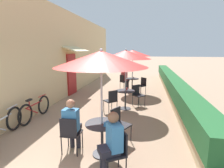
{
  "coord_description": "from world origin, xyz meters",
  "views": [
    {
      "loc": [
        1.47,
        -1.94,
        2.32
      ],
      "look_at": [
        0.15,
        4.62,
        1.0
      ],
      "focal_mm": 28.0,
      "sensor_mm": 36.0,
      "label": 1
    }
  ],
  "objects": [
    {
      "name": "planter_hedge",
      "position": [
        2.75,
        7.16,
        0.54
      ],
      "size": [
        0.6,
        13.52,
        1.01
      ],
      "color": "tan",
      "rests_on": "ground_plane"
    },
    {
      "name": "patio_table_near",
      "position": [
        0.55,
        1.51,
        0.53
      ],
      "size": [
        0.73,
        0.73,
        0.75
      ],
      "color": "#28282D",
      "rests_on": "ground_plane"
    },
    {
      "name": "cafe_chair_far_left",
      "position": [
        0.13,
        8.11,
        0.52
      ],
      "size": [
        0.57,
        0.57,
        0.87
      ],
      "rotation": [
        0.0,
        0.0,
        5.5
      ],
      "color": "black",
      "rests_on": "ground_plane"
    },
    {
      "name": "patio_umbrella_near",
      "position": [
        0.55,
        1.51,
        2.14
      ],
      "size": [
        1.9,
        1.9,
        2.35
      ],
      "color": "#B7B7BC",
      "rests_on": "ground_plane"
    },
    {
      "name": "cafe_facade_wall",
      "position": [
        -2.54,
        7.12,
        2.09
      ],
      "size": [
        0.98,
        14.52,
        4.2
      ],
      "color": "#D6B784",
      "rests_on": "ground_plane"
    },
    {
      "name": "patio_table_far",
      "position": [
        0.69,
        7.67,
        0.53
      ],
      "size": [
        0.73,
        0.73,
        0.75
      ],
      "color": "#28282D",
      "rests_on": "ground_plane"
    },
    {
      "name": "seated_patron_near_left",
      "position": [
        -0.15,
        1.52,
        0.69
      ],
      "size": [
        0.35,
        0.41,
        1.25
      ],
      "rotation": [
        0.0,
        0.0,
        6.31
      ],
      "color": "#23232D",
      "rests_on": "ground_plane"
    },
    {
      "name": "seated_patron_near_right",
      "position": [
        0.89,
        0.89,
        0.69
      ],
      "size": [
        0.51,
        0.48,
        1.25
      ],
      "rotation": [
        0.0,
        0.0,
        8.4
      ],
      "color": "#23232D",
      "rests_on": "ground_plane"
    },
    {
      "name": "seated_patron_far_left",
      "position": [
        0.21,
        8.19,
        0.69
      ],
      "size": [
        0.51,
        0.51,
        1.25
      ],
      "rotation": [
        0.0,
        0.0,
        5.5
      ],
      "color": "#23232D",
      "rests_on": "ground_plane"
    },
    {
      "name": "cafe_chair_mid_left",
      "position": [
        1.13,
        5.23,
        0.52
      ],
      "size": [
        0.57,
        0.57,
        0.87
      ],
      "rotation": [
        0.0,
        0.0,
        3.92
      ],
      "color": "black",
      "rests_on": "ground_plane"
    },
    {
      "name": "cafe_chair_near_right",
      "position": [
        0.99,
        0.94,
        0.52
      ],
      "size": [
        0.55,
        0.55,
        0.87
      ],
      "rotation": [
        0.0,
        0.0,
        8.4
      ],
      "color": "black",
      "rests_on": "ground_plane"
    },
    {
      "name": "cafe_chair_mid_right",
      "position": [
        0.23,
        4.12,
        0.52
      ],
      "size": [
        0.57,
        0.57,
        0.87
      ],
      "rotation": [
        0.0,
        0.0,
        7.06
      ],
      "color": "black",
      "rests_on": "ground_plane"
    },
    {
      "name": "coffee_cup_near",
      "position": [
        0.66,
        1.37,
        0.79
      ],
      "size": [
        0.07,
        0.07,
        0.09
      ],
      "color": "teal",
      "rests_on": "patio_table_near"
    },
    {
      "name": "bicycle_leaning",
      "position": [
        -2.2,
        1.67,
        0.37
      ],
      "size": [
        0.29,
        1.73,
        0.8
      ],
      "rotation": [
        0.0,
        0.0,
        0.13
      ],
      "color": "black",
      "rests_on": "ground_plane"
    },
    {
      "name": "patio_umbrella_mid",
      "position": [
        0.68,
        4.67,
        2.14
      ],
      "size": [
        1.9,
        1.9,
        2.35
      ],
      "color": "#B7B7BC",
      "rests_on": "ground_plane"
    },
    {
      "name": "bicycle_second",
      "position": [
        -2.18,
        3.04,
        0.36
      ],
      "size": [
        0.11,
        1.71,
        0.77
      ],
      "rotation": [
        0.0,
        0.0,
        0.02
      ],
      "color": "black",
      "rests_on": "ground_plane"
    },
    {
      "name": "cafe_chair_near_back",
      "position": [
        0.82,
        2.16,
        0.52
      ],
      "size": [
        0.54,
        0.54,
        0.87
      ],
      "rotation": [
        0.0,
        0.0,
        10.5
      ],
      "color": "black",
      "rests_on": "ground_plane"
    },
    {
      "name": "patio_table_mid",
      "position": [
        0.68,
        4.67,
        0.53
      ],
      "size": [
        0.73,
        0.73,
        0.75
      ],
      "color": "#28282D",
      "rests_on": "ground_plane"
    },
    {
      "name": "patio_umbrella_far",
      "position": [
        0.69,
        7.67,
        2.14
      ],
      "size": [
        1.9,
        1.9,
        2.35
      ],
      "color": "#B7B7BC",
      "rests_on": "ground_plane"
    },
    {
      "name": "cafe_chair_near_left",
      "position": [
        -0.15,
        1.41,
        0.52
      ],
      "size": [
        0.41,
        0.41,
        0.87
      ],
      "rotation": [
        0.0,
        0.0,
        6.31
      ],
      "color": "black",
      "rests_on": "ground_plane"
    },
    {
      "name": "coffee_cup_mid",
      "position": [
        0.71,
        4.8,
        0.79
      ],
      "size": [
        0.07,
        0.07,
        0.09
      ],
      "color": "#B73D3D",
      "rests_on": "patio_table_mid"
    },
    {
      "name": "coffee_cup_far",
      "position": [
        0.77,
        7.65,
        0.79
      ],
      "size": [
        0.07,
        0.07,
        0.09
      ],
      "color": "white",
      "rests_on": "patio_table_far"
    },
    {
      "name": "cafe_chair_far_right",
      "position": [
        1.24,
        7.23,
        0.52
      ],
      "size": [
        0.57,
        0.57,
        0.87
      ],
      "rotation": [
        0.0,
        0.0,
        8.64
      ],
      "color": "black",
      "rests_on": "ground_plane"
    }
  ]
}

